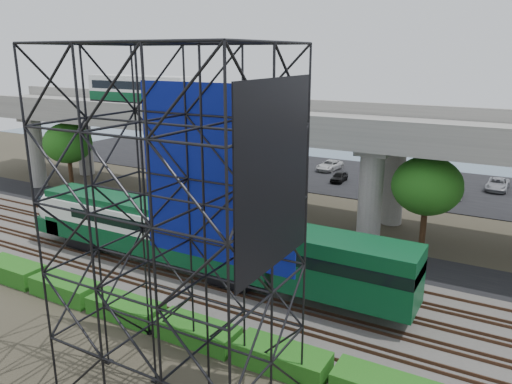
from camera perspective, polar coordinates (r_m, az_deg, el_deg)
The scene contains 13 objects.
ground at distance 33.91m, azimuth -10.78°, elevation -10.26°, with size 140.00×140.00×0.00m, color #474233.
ballast_bed at distance 35.26m, azimuth -8.69°, elevation -8.93°, with size 90.00×12.00×0.20m, color slate.
service_road at distance 41.75m, azimuth -1.52°, elevation -4.84°, with size 90.00×5.00×0.08m, color black.
parking_lot at distance 62.22m, azimuth 9.63°, elevation 1.86°, with size 90.00×18.00×0.08m, color black.
harbor_water at distance 82.86m, azimuth 14.86°, elevation 4.97°, with size 140.00×40.00×0.03m, color slate.
rail_tracks at distance 35.18m, azimuth -8.70°, elevation -8.66°, with size 90.00×9.52×0.16m.
commuter_train at distance 34.18m, azimuth -8.83°, elevation -4.70°, with size 29.30×3.06×4.30m.
overpass at distance 44.89m, azimuth 0.80°, elevation 7.41°, with size 80.00×12.00×12.40m.
scaffold_tower at distance 20.70m, azimuth -9.23°, elevation -4.89°, with size 9.36×6.36×15.00m.
hedge_strip at distance 30.24m, azimuth -14.67°, elevation -12.70°, with size 34.60×1.80×1.20m.
trees at distance 47.25m, azimuth -2.92°, elevation 4.56°, with size 40.94×16.94×7.69m.
suv at distance 46.77m, azimuth -10.45°, elevation -1.90°, with size 2.22×4.82×1.34m, color black.
parked_cars at distance 61.30m, azimuth 10.52°, elevation 2.24°, with size 35.48×9.68×1.30m.
Camera 1 is at (20.09, -23.04, 14.68)m, focal length 35.00 mm.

